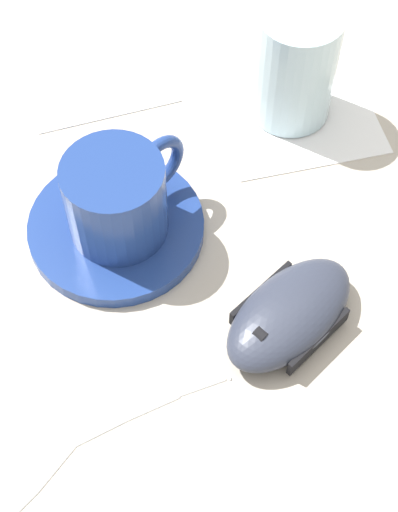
# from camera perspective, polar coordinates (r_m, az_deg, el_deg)

# --- Properties ---
(ground_plane) EXTENTS (3.00, 3.00, 0.00)m
(ground_plane) POSITION_cam_1_polar(r_m,az_deg,el_deg) (0.66, -0.54, 4.33)
(ground_plane) COLOR #B2A899
(saucer) EXTENTS (0.14, 0.14, 0.01)m
(saucer) POSITION_cam_1_polar(r_m,az_deg,el_deg) (0.64, -6.03, 2.08)
(saucer) COLOR navy
(saucer) RESTS_ON ground
(coffee_cup) EXTENTS (0.09, 0.09, 0.07)m
(coffee_cup) POSITION_cam_1_polar(r_m,az_deg,el_deg) (0.60, -5.89, 4.27)
(coffee_cup) COLOR navy
(coffee_cup) RESTS_ON saucer
(computer_mouse) EXTENTS (0.13, 0.13, 0.03)m
(computer_mouse) POSITION_cam_1_polar(r_m,az_deg,el_deg) (0.58, 6.59, -4.21)
(computer_mouse) COLOR #2D3342
(computer_mouse) RESTS_ON ground
(mouse_cable) EXTENTS (0.28, 0.14, 0.00)m
(mouse_cable) POSITION_cam_1_polar(r_m,az_deg,el_deg) (0.56, -11.93, -15.97)
(mouse_cable) COLOR white
(mouse_cable) RESTS_ON ground
(napkin_under_glass) EXTENTS (0.16, 0.16, 0.00)m
(napkin_under_glass) POSITION_cam_1_polar(r_m,az_deg,el_deg) (0.73, 6.96, 10.58)
(napkin_under_glass) COLOR white
(napkin_under_glass) RESTS_ON ground
(drinking_glass) EXTENTS (0.07, 0.07, 0.10)m
(drinking_glass) POSITION_cam_1_polar(r_m,az_deg,el_deg) (0.69, 7.02, 13.58)
(drinking_glass) COLOR silver
(drinking_glass) RESTS_ON napkin_under_glass
(napkin_spare) EXTENTS (0.16, 0.16, 0.00)m
(napkin_spare) POSITION_cam_1_polar(r_m,az_deg,el_deg) (0.77, -7.63, 13.48)
(napkin_spare) COLOR white
(napkin_spare) RESTS_ON ground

